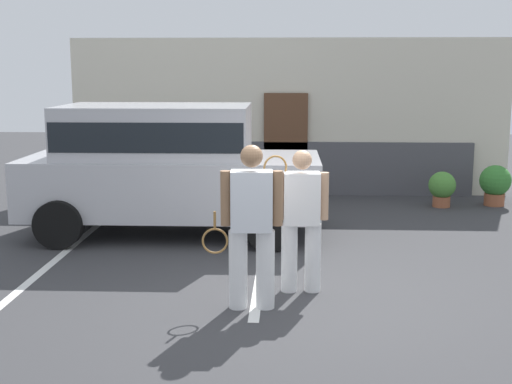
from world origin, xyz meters
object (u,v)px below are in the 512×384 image
object	(u,v)px
parked_suv	(166,163)
potted_plant_by_porch	(442,187)
tennis_player_woman	(301,218)
potted_plant_secondary	(495,183)
tennis_player_man	(251,225)

from	to	relation	value
parked_suv	potted_plant_by_porch	bearing A→B (deg)	26.00
tennis_player_woman	potted_plant_by_porch	xyz separation A→B (m)	(2.76, 5.19, -0.51)
tennis_player_woman	potted_plant_secondary	xyz separation A→B (m)	(3.80, 5.37, -0.45)
tennis_player_woman	parked_suv	bearing A→B (deg)	-56.24
parked_suv	tennis_player_woman	size ratio (longest dim) A/B	2.72
parked_suv	potted_plant_secondary	world-z (taller)	parked_suv
parked_suv	potted_plant_by_porch	xyz separation A→B (m)	(4.84, 2.41, -0.77)
potted_plant_secondary	tennis_player_man	bearing A→B (deg)	-126.06
parked_suv	tennis_player_woman	distance (m)	3.48
potted_plant_secondary	potted_plant_by_porch	bearing A→B (deg)	-169.96
tennis_player_man	potted_plant_by_porch	size ratio (longest dim) A/B	2.69
potted_plant_by_porch	potted_plant_secondary	distance (m)	1.06
potted_plant_by_porch	tennis_player_man	bearing A→B (deg)	-119.74
parked_suv	potted_plant_secondary	size ratio (longest dim) A/B	5.90
parked_suv	tennis_player_woman	bearing A→B (deg)	-53.54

